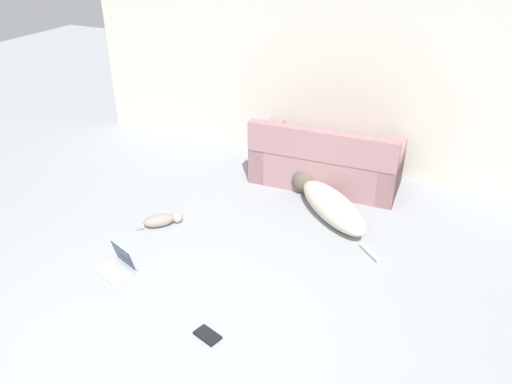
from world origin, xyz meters
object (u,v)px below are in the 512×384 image
cat (162,220)px  book_black (207,335)px  couch (326,163)px  dog (328,202)px  laptop_open (119,261)px

cat → book_black: 1.74m
couch → book_black: size_ratio=7.46×
dog → cat: size_ratio=3.32×
dog → book_black: bearing=125.0°
couch → laptop_open: size_ratio=4.40×
couch → cat: 2.11m
dog → book_black: (-0.30, -2.20, -0.13)m
laptop_open → book_black: 1.26m
couch → cat: size_ratio=4.35×
couch → laptop_open: (-1.24, -2.46, -0.20)m
dog → laptop_open: dog is taller
cat → book_black: size_ratio=1.72×
cat → dog: bearing=-13.5°
cat → couch: bearing=6.2°
laptop_open → book_black: laptop_open is taller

